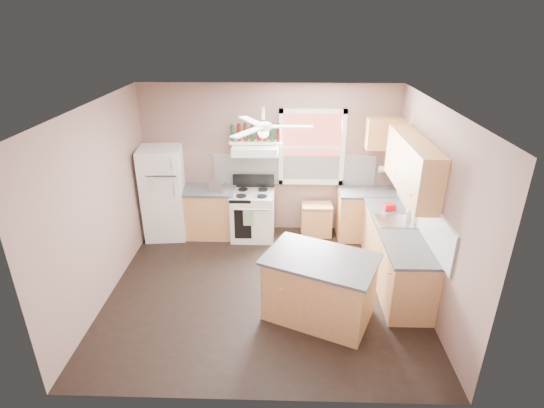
{
  "coord_description": "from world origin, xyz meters",
  "views": [
    {
      "loc": [
        0.27,
        -5.24,
        3.73
      ],
      "look_at": [
        0.1,
        0.3,
        1.25
      ],
      "focal_mm": 28.0,
      "sensor_mm": 36.0,
      "label": 1
    }
  ],
  "objects_px": {
    "refrigerator": "(164,193)",
    "stove": "(253,215)",
    "toaster": "(218,186)",
    "cart": "(316,221)",
    "island": "(319,288)"
  },
  "relations": [
    {
      "from": "toaster",
      "to": "cart",
      "type": "bearing_deg",
      "value": 23.1
    },
    {
      "from": "toaster",
      "to": "cart",
      "type": "distance_m",
      "value": 1.91
    },
    {
      "from": "refrigerator",
      "to": "cart",
      "type": "relative_size",
      "value": 3.06
    },
    {
      "from": "toaster",
      "to": "island",
      "type": "distance_m",
      "value": 2.8
    },
    {
      "from": "toaster",
      "to": "stove",
      "type": "distance_m",
      "value": 0.82
    },
    {
      "from": "refrigerator",
      "to": "stove",
      "type": "relative_size",
      "value": 1.93
    },
    {
      "from": "toaster",
      "to": "island",
      "type": "xyz_separation_m",
      "value": [
        1.64,
        -2.2,
        -0.56
      ]
    },
    {
      "from": "refrigerator",
      "to": "cart",
      "type": "distance_m",
      "value": 2.8
    },
    {
      "from": "toaster",
      "to": "refrigerator",
      "type": "bearing_deg",
      "value": -163.25
    },
    {
      "from": "cart",
      "to": "island",
      "type": "bearing_deg",
      "value": -93.96
    },
    {
      "from": "refrigerator",
      "to": "cart",
      "type": "bearing_deg",
      "value": -4.23
    },
    {
      "from": "toaster",
      "to": "stove",
      "type": "xyz_separation_m",
      "value": [
        0.6,
        0.01,
        -0.56
      ]
    },
    {
      "from": "refrigerator",
      "to": "stove",
      "type": "bearing_deg",
      "value": -7.23
    },
    {
      "from": "island",
      "to": "refrigerator",
      "type": "bearing_deg",
      "value": 163.44
    },
    {
      "from": "refrigerator",
      "to": "cart",
      "type": "xyz_separation_m",
      "value": [
        2.74,
        0.09,
        -0.56
      ]
    }
  ]
}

